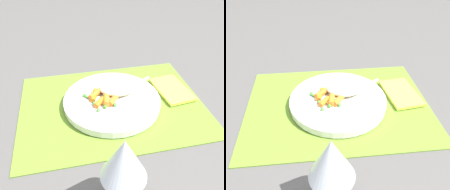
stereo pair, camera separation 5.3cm
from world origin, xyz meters
TOP-DOWN VIEW (x-y plane):
  - ground_plane at (0.00, 0.00)m, footprint 2.40×2.40m
  - placemat at (0.00, 0.00)m, footprint 0.50×0.37m
  - plate at (0.00, 0.00)m, footprint 0.26×0.26m
  - rice_mound at (-0.02, -0.03)m, footprint 0.10×0.08m
  - carrot_portion at (0.03, 0.00)m, footprint 0.08×0.08m
  - pea_scatter at (0.04, 0.01)m, footprint 0.08×0.09m
  - fork at (-0.03, -0.02)m, footprint 0.17×0.10m
  - wine_glass at (0.04, 0.28)m, footprint 0.08×0.08m
  - napkin at (-0.19, -0.02)m, footprint 0.10×0.14m

SIDE VIEW (x-z plane):
  - ground_plane at x=0.00m, z-range 0.00..0.00m
  - placemat at x=0.00m, z-range 0.00..0.01m
  - napkin at x=-0.19m, z-range 0.01..0.01m
  - plate at x=0.00m, z-range 0.01..0.03m
  - fork at x=-0.03m, z-range 0.03..0.03m
  - pea_scatter at x=0.04m, z-range 0.02..0.03m
  - carrot_portion at x=0.03m, z-range 0.02..0.04m
  - rice_mound at x=-0.02m, z-range 0.03..0.05m
  - wine_glass at x=0.04m, z-range 0.03..0.20m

